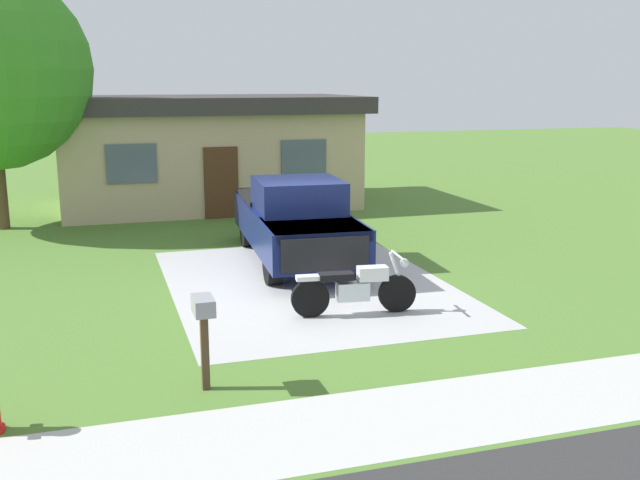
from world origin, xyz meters
The scene contains 7 objects.
ground_plane centered at (0.00, 0.00, 0.00)m, with size 80.00×80.00×0.00m, color #4E762E.
driveway_pad centered at (0.00, 0.00, 0.00)m, with size 5.39×7.27×0.01m, color #ADADAD.
sidewalk_strip centered at (0.00, -6.00, 0.00)m, with size 36.00×1.80×0.01m, color #B6B6B1.
motorcycle centered at (0.24, -2.07, 0.47)m, with size 2.21×0.70×1.09m.
pickup_truck centered at (0.28, 2.02, 0.95)m, with size 2.35×5.74×1.90m.
mailbox centered at (-2.71, -4.44, 0.98)m, with size 0.26×0.48×1.26m.
neighbor_house centered at (-0.41, 10.13, 1.79)m, with size 9.60×5.60×3.50m.
Camera 1 is at (-3.94, -13.43, 3.99)m, focal length 40.81 mm.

